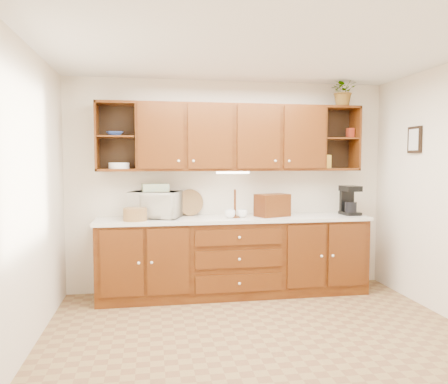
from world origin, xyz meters
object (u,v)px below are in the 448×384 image
object	(u,v)px
bread_box	(272,205)
potted_plant	(343,91)
coffee_maker	(349,201)
microwave	(155,205)

from	to	relation	value
bread_box	potted_plant	bearing A→B (deg)	-16.39
coffee_maker	potted_plant	world-z (taller)	potted_plant
bread_box	coffee_maker	world-z (taller)	coffee_maker
coffee_maker	potted_plant	bearing A→B (deg)	129.68
microwave	bread_box	world-z (taller)	microwave
bread_box	microwave	bearing A→B (deg)	154.41
bread_box	coffee_maker	bearing A→B (deg)	-21.22
microwave	coffee_maker	world-z (taller)	coffee_maker
microwave	potted_plant	bearing A→B (deg)	17.55
coffee_maker	bread_box	bearing A→B (deg)	176.85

